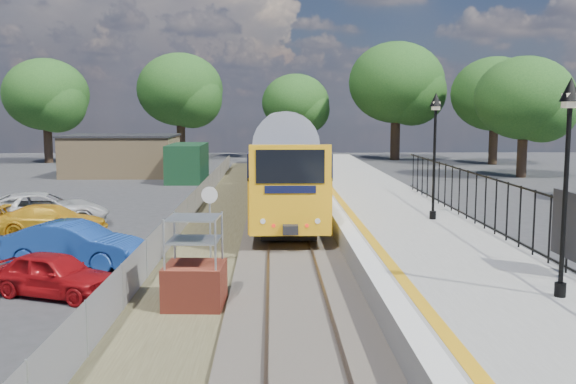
{
  "coord_description": "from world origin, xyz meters",
  "views": [
    {
      "loc": [
        -0.62,
        -17.06,
        4.77
      ],
      "look_at": [
        -0.03,
        5.34,
        2.0
      ],
      "focal_mm": 40.0,
      "sensor_mm": 36.0,
      "label": 1
    }
  ],
  "objects_px": {
    "victorian_lamp_south": "(568,136)",
    "car_blue": "(75,245)",
    "brick_plinth": "(195,264)",
    "car_red": "(54,274)",
    "car_yellow": "(53,221)",
    "train": "(281,151)",
    "speed_sign": "(210,214)",
    "victorian_lamp_north": "(435,126)",
    "car_white": "(43,210)"
  },
  "relations": [
    {
      "from": "car_red",
      "to": "speed_sign",
      "type": "bearing_deg",
      "value": -31.07
    },
    {
      "from": "car_blue",
      "to": "brick_plinth",
      "type": "bearing_deg",
      "value": -123.35
    },
    {
      "from": "train",
      "to": "car_yellow",
      "type": "distance_m",
      "value": 18.86
    },
    {
      "from": "brick_plinth",
      "to": "car_yellow",
      "type": "height_order",
      "value": "brick_plinth"
    },
    {
      "from": "train",
      "to": "car_red",
      "type": "relative_size",
      "value": 11.79
    },
    {
      "from": "victorian_lamp_north",
      "to": "speed_sign",
      "type": "relative_size",
      "value": 1.81
    },
    {
      "from": "train",
      "to": "speed_sign",
      "type": "distance_m",
      "value": 21.99
    },
    {
      "from": "car_red",
      "to": "car_yellow",
      "type": "xyz_separation_m",
      "value": [
        -2.84,
        8.35,
        0.02
      ]
    },
    {
      "from": "victorian_lamp_south",
      "to": "victorian_lamp_north",
      "type": "xyz_separation_m",
      "value": [
        -0.2,
        10.0,
        0.0
      ]
    },
    {
      "from": "car_white",
      "to": "car_yellow",
      "type": "bearing_deg",
      "value": -168.25
    },
    {
      "from": "victorian_lamp_north",
      "to": "car_white",
      "type": "bearing_deg",
      "value": 166.83
    },
    {
      "from": "car_yellow",
      "to": "car_white",
      "type": "relative_size",
      "value": 0.78
    },
    {
      "from": "train",
      "to": "car_blue",
      "type": "relative_size",
      "value": 9.48
    },
    {
      "from": "car_blue",
      "to": "car_white",
      "type": "relative_size",
      "value": 0.81
    },
    {
      "from": "victorian_lamp_south",
      "to": "speed_sign",
      "type": "distance_m",
      "value": 10.53
    },
    {
      "from": "car_blue",
      "to": "speed_sign",
      "type": "bearing_deg",
      "value": -81.65
    },
    {
      "from": "victorian_lamp_north",
      "to": "car_blue",
      "type": "height_order",
      "value": "victorian_lamp_north"
    },
    {
      "from": "train",
      "to": "victorian_lamp_north",
      "type": "bearing_deg",
      "value": -73.75
    },
    {
      "from": "car_blue",
      "to": "car_yellow",
      "type": "bearing_deg",
      "value": 37.33
    },
    {
      "from": "car_blue",
      "to": "car_white",
      "type": "distance_m",
      "value": 7.79
    },
    {
      "from": "victorian_lamp_north",
      "to": "car_red",
      "type": "xyz_separation_m",
      "value": [
        -11.6,
        -6.57,
        -3.71
      ]
    },
    {
      "from": "victorian_lamp_south",
      "to": "car_red",
      "type": "height_order",
      "value": "victorian_lamp_south"
    },
    {
      "from": "brick_plinth",
      "to": "car_blue",
      "type": "relative_size",
      "value": 0.54
    },
    {
      "from": "victorian_lamp_south",
      "to": "car_white",
      "type": "xyz_separation_m",
      "value": [
        -15.67,
        13.62,
        -3.56
      ]
    },
    {
      "from": "brick_plinth",
      "to": "speed_sign",
      "type": "xyz_separation_m",
      "value": [
        0.0,
        4.03,
        0.6
      ]
    },
    {
      "from": "victorian_lamp_south",
      "to": "brick_plinth",
      "type": "xyz_separation_m",
      "value": [
        -8.0,
        2.31,
        -3.19
      ]
    },
    {
      "from": "car_yellow",
      "to": "car_white",
      "type": "xyz_separation_m",
      "value": [
        -1.03,
        1.84,
        0.13
      ]
    },
    {
      "from": "victorian_lamp_north",
      "to": "car_yellow",
      "type": "distance_m",
      "value": 15.01
    },
    {
      "from": "brick_plinth",
      "to": "car_red",
      "type": "xyz_separation_m",
      "value": [
        -3.8,
        1.12,
        -0.52
      ]
    },
    {
      "from": "car_blue",
      "to": "car_white",
      "type": "bearing_deg",
      "value": 38.45
    },
    {
      "from": "victorian_lamp_south",
      "to": "car_white",
      "type": "bearing_deg",
      "value": 139.0
    },
    {
      "from": "speed_sign",
      "to": "car_yellow",
      "type": "distance_m",
      "value": 8.65
    },
    {
      "from": "car_yellow",
      "to": "car_blue",
      "type": "bearing_deg",
      "value": -155.33
    },
    {
      "from": "car_white",
      "to": "victorian_lamp_south",
      "type": "bearing_deg",
      "value": -148.44
    },
    {
      "from": "car_red",
      "to": "car_blue",
      "type": "height_order",
      "value": "car_blue"
    },
    {
      "from": "speed_sign",
      "to": "car_red",
      "type": "distance_m",
      "value": 4.92
    },
    {
      "from": "victorian_lamp_south",
      "to": "car_blue",
      "type": "relative_size",
      "value": 1.07
    },
    {
      "from": "speed_sign",
      "to": "car_yellow",
      "type": "height_order",
      "value": "speed_sign"
    },
    {
      "from": "car_yellow",
      "to": "speed_sign",
      "type": "bearing_deg",
      "value": -129.72
    },
    {
      "from": "car_blue",
      "to": "car_red",
      "type": "bearing_deg",
      "value": -160.13
    },
    {
      "from": "victorian_lamp_north",
      "to": "train",
      "type": "relative_size",
      "value": 0.11
    },
    {
      "from": "victorian_lamp_south",
      "to": "car_red",
      "type": "xyz_separation_m",
      "value": [
        -11.8,
        3.43,
        -3.71
      ]
    },
    {
      "from": "brick_plinth",
      "to": "car_blue",
      "type": "height_order",
      "value": "brick_plinth"
    },
    {
      "from": "victorian_lamp_north",
      "to": "speed_sign",
      "type": "bearing_deg",
      "value": -154.87
    },
    {
      "from": "speed_sign",
      "to": "victorian_lamp_north",
      "type": "bearing_deg",
      "value": 36.83
    },
    {
      "from": "brick_plinth",
      "to": "car_yellow",
      "type": "xyz_separation_m",
      "value": [
        -6.64,
        9.47,
        -0.5
      ]
    },
    {
      "from": "victorian_lamp_north",
      "to": "brick_plinth",
      "type": "xyz_separation_m",
      "value": [
        -7.8,
        -7.69,
        -3.19
      ]
    },
    {
      "from": "train",
      "to": "brick_plinth",
      "type": "bearing_deg",
      "value": -95.52
    },
    {
      "from": "train",
      "to": "car_white",
      "type": "distance_m",
      "value": 17.83
    },
    {
      "from": "car_blue",
      "to": "car_yellow",
      "type": "relative_size",
      "value": 1.03
    }
  ]
}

